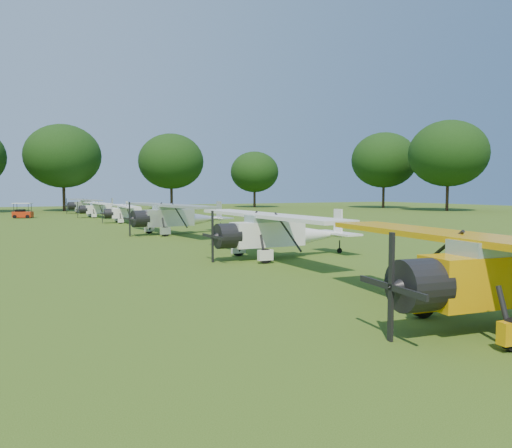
{
  "coord_description": "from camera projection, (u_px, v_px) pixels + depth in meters",
  "views": [
    {
      "loc": [
        -10.11,
        -22.54,
        3.26
      ],
      "look_at": [
        1.91,
        1.25,
        1.4
      ],
      "focal_mm": 35.0,
      "sensor_mm": 36.0,
      "label": 1
    }
  ],
  "objects": [
    {
      "name": "ground",
      "position": [
        233.0,
        255.0,
        24.84
      ],
      "size": [
        160.0,
        160.0,
        0.0
      ],
      "primitive_type": "plane",
      "color": "#2E4912",
      "rests_on": "ground"
    },
    {
      "name": "tree_belt",
      "position": [
        294.0,
        98.0,
        26.04
      ],
      "size": [
        137.36,
        130.27,
        14.52
      ],
      "color": "black",
      "rests_on": "ground"
    },
    {
      "name": "aircraft_3",
      "position": [
        278.0,
        229.0,
        23.7
      ],
      "size": [
        7.37,
        11.7,
        2.31
      ],
      "rotation": [
        0.0,
        0.0,
        0.01
      ],
      "color": "white",
      "rests_on": "ground"
    },
    {
      "name": "aircraft_4",
      "position": [
        176.0,
        215.0,
        36.36
      ],
      "size": [
        7.69,
        12.21,
        2.4
      ],
      "rotation": [
        0.0,
        0.0,
        0.13
      ],
      "color": "silver",
      "rests_on": "ground"
    },
    {
      "name": "aircraft_5",
      "position": [
        131.0,
        212.0,
        48.68
      ],
      "size": [
        5.93,
        9.43,
        1.86
      ],
      "rotation": [
        0.0,
        0.0,
        -0.05
      ],
      "color": "white",
      "rests_on": "ground"
    },
    {
      "name": "aircraft_6",
      "position": [
        102.0,
        208.0,
        57.86
      ],
      "size": [
        6.01,
        9.56,
        1.88
      ],
      "rotation": [
        0.0,
        0.0,
        0.05
      ],
      "color": "white",
      "rests_on": "ground"
    },
    {
      "name": "aircraft_7",
      "position": [
        89.0,
        204.0,
        68.04
      ],
      "size": [
        6.67,
        10.57,
        2.08
      ],
      "rotation": [
        0.0,
        0.0,
        0.15
      ],
      "color": "silver",
      "rests_on": "ground"
    },
    {
      "name": "golf_cart",
      "position": [
        22.0,
        213.0,
        56.3
      ],
      "size": [
        2.29,
        1.82,
        1.71
      ],
      "rotation": [
        0.0,
        0.0,
        -0.36
      ],
      "color": "red",
      "rests_on": "ground"
    }
  ]
}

